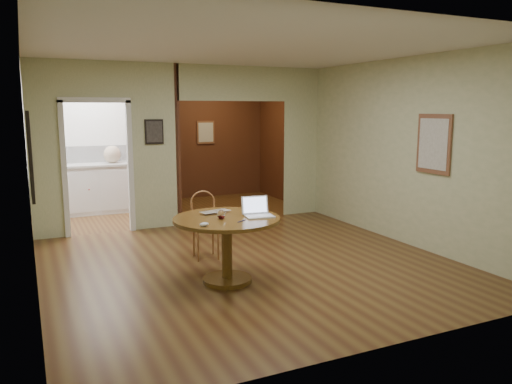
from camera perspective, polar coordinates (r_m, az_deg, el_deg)
name	(u,v)px	position (r m, az deg, el deg)	size (l,w,h in m)	color
floor	(251,265)	(6.44, -0.56, -8.31)	(5.00, 5.00, 0.00)	#482814
room_shell	(154,148)	(8.95, -11.61, 4.94)	(5.20, 7.50, 5.00)	silver
dining_table	(227,234)	(5.69, -3.37, -4.85)	(1.21, 1.21, 0.76)	brown
chair	(204,221)	(6.69, -5.91, -3.28)	(0.41, 0.41, 0.89)	#A5603A
open_laptop	(257,211)	(5.70, 0.14, -2.14)	(0.34, 0.31, 0.22)	silver
closed_laptop	(218,213)	(5.83, -4.41, -2.38)	(0.36, 0.23, 0.03)	silver
mouse	(204,224)	(5.23, -5.95, -3.70)	(0.11, 0.06, 0.04)	silver
wine_glass	(221,215)	(5.56, -4.00, -2.58)	(0.09, 0.09, 0.10)	white
pen	(242,221)	(5.44, -1.65, -3.33)	(0.01, 0.01, 0.15)	#0B1351
kitchen_cabinet	(96,188)	(9.97, -17.87, 0.41)	(2.06, 0.60, 0.94)	white
grocery_bag	(112,154)	(9.94, -16.11, 4.15)	(0.33, 0.28, 0.33)	tan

